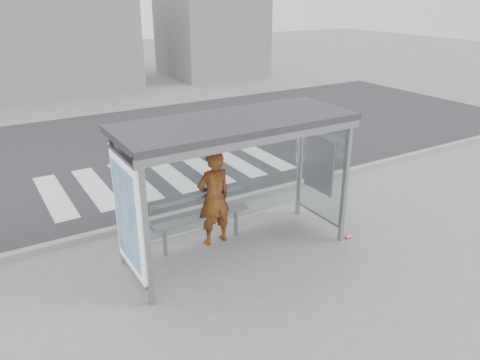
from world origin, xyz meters
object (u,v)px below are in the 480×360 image
at_px(bench, 201,217).
at_px(soda_can, 348,237).
at_px(bus_shelter, 217,156).
at_px(person, 214,198).

relative_size(bench, soda_can, 16.21).
bearing_deg(bus_shelter, bench, 99.73).
relative_size(bus_shelter, bench, 2.14).
height_order(bus_shelter, soda_can, bus_shelter).
bearing_deg(bus_shelter, soda_can, -17.45).
relative_size(person, bench, 0.96).
distance_m(bus_shelter, bench, 1.48).
bearing_deg(bench, person, -6.78).
bearing_deg(soda_can, bench, 153.39).
bearing_deg(person, soda_can, 150.68).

